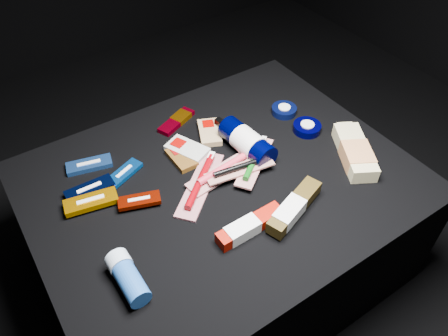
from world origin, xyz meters
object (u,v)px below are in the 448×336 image
bodywash_bottle (355,153)px  deodorant_stick (128,277)px  toothpaste_carton_red (248,227)px  lotion_bottle (247,142)px

bodywash_bottle → deodorant_stick: size_ratio=1.70×
deodorant_stick → toothpaste_carton_red: (0.29, -0.03, -0.01)m
deodorant_stick → lotion_bottle: bearing=23.4°
deodorant_stick → toothpaste_carton_red: deodorant_stick is taller
bodywash_bottle → toothpaste_carton_red: size_ratio=1.22×
lotion_bottle → deodorant_stick: 0.50m
lotion_bottle → bodywash_bottle: (0.23, -0.19, -0.01)m
lotion_bottle → deodorant_stick: bearing=-160.9°
bodywash_bottle → lotion_bottle: bearing=170.3°
lotion_bottle → toothpaste_carton_red: bearing=-130.2°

